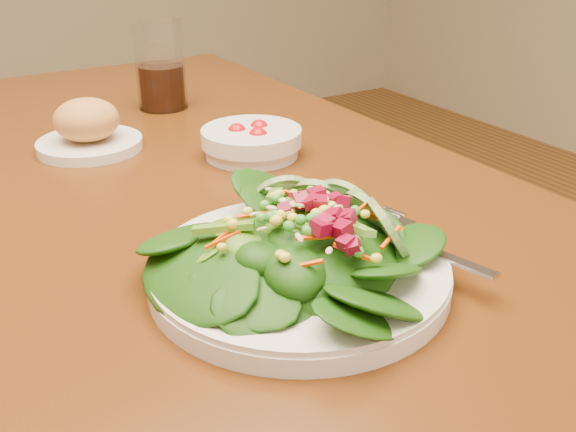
{
  "coord_description": "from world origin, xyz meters",
  "views": [
    {
      "loc": [
        -0.22,
        -0.76,
        1.07
      ],
      "look_at": [
        0.06,
        -0.29,
        0.81
      ],
      "focal_mm": 40.0,
      "sensor_mm": 36.0,
      "label": 1
    }
  ],
  "objects": [
    {
      "name": "tomato_bowl",
      "position": [
        0.19,
        0.01,
        0.77
      ],
      "size": [
        0.14,
        0.14,
        0.05
      ],
      "color": "silver",
      "rests_on": "dining_table"
    },
    {
      "name": "drinking_glass",
      "position": [
        0.17,
        0.31,
        0.81
      ],
      "size": [
        0.09,
        0.09,
        0.15
      ],
      "color": "silver",
      "rests_on": "dining_table"
    },
    {
      "name": "bread_plate",
      "position": [
        -0.0,
        0.16,
        0.78
      ],
      "size": [
        0.15,
        0.15,
        0.08
      ],
      "color": "silver",
      "rests_on": "dining_table"
    },
    {
      "name": "dining_table",
      "position": [
        0.0,
        0.0,
        0.65
      ],
      "size": [
        0.9,
        1.4,
        0.75
      ],
      "color": "#4C2208",
      "rests_on": "ground_plane"
    },
    {
      "name": "salad_plate",
      "position": [
        0.07,
        -0.31,
        0.78
      ],
      "size": [
        0.29,
        0.29,
        0.08
      ],
      "rotation": [
        0.0,
        0.0,
        -0.11
      ],
      "color": "silver",
      "rests_on": "dining_table"
    }
  ]
}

